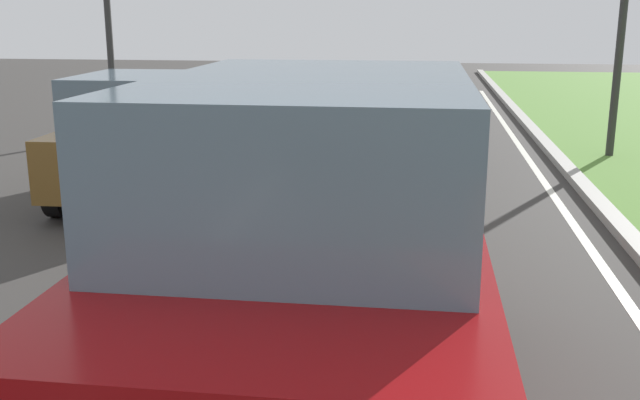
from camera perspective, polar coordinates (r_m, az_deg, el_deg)
The scene contains 6 objects.
ground_plane at distance 10.14m, azimuth -1.69°, elevation -0.61°, with size 60.00×60.00×0.00m, color #383533.
lane_line_center at distance 10.28m, azimuth -5.54°, elevation -0.45°, with size 0.12×32.00×0.01m, color silver.
lane_line_right_edge at distance 10.19m, azimuth 18.70°, elevation -1.29°, with size 0.12×32.00×0.01m, color silver.
curb_right at distance 10.28m, azimuth 21.46°, elevation -1.06°, with size 0.24×48.00×0.12m, color #9E9B93.
car_suv_ahead at distance 4.49m, azimuth -0.22°, elevation -4.59°, with size 1.99×4.51×2.28m.
car_hatchback_far at distance 10.90m, azimuth -13.58°, elevation 4.80°, with size 1.81×3.74×1.78m.
Camera 1 is at (1.65, 4.35, 2.63)m, focal length 41.34 mm.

